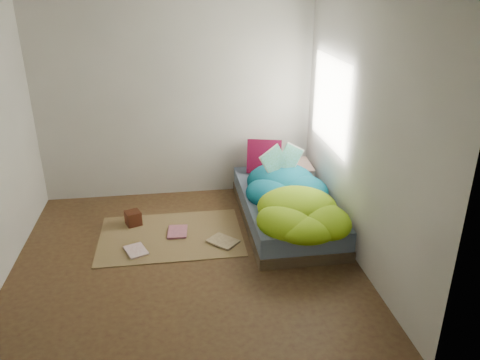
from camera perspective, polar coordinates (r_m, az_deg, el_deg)
The scene contains 12 objects.
ground at distance 4.94m, azimuth -6.57°, elevation -9.87°, with size 3.50×3.50×0.00m, color #432619.
room_walls at distance 4.28m, azimuth -7.40°, elevation 8.75°, with size 3.54×3.54×2.62m.
bed at distance 5.62m, azimuth 5.58°, elevation -3.47°, with size 1.00×2.00×0.34m.
duvet at distance 5.28m, azimuth 6.28°, elevation -1.22°, with size 0.96×1.84×0.34m, color #085E80, non-canonical shape.
rug at distance 5.40m, azimuth -8.41°, elevation -6.75°, with size 1.60×1.10×0.01m, color brown.
pillow_floral at distance 6.13m, azimuth 5.94°, elevation 1.30°, with size 0.59×0.37×0.13m, color beige.
pillow_magenta at distance 6.11m, azimuth 2.97°, elevation 2.88°, with size 0.44×0.14×0.44m, color #440427.
open_book at distance 5.55m, azimuth 5.22°, elevation 3.55°, with size 0.47×0.10×0.29m, color #297D35, non-canonical shape.
wooden_box at distance 5.68m, azimuth -12.90°, elevation -4.54°, with size 0.17×0.17×0.17m, color black.
floor_book_a at distance 5.14m, azimuth -13.64°, elevation -8.67°, with size 0.20×0.28×0.02m, color white.
floor_book_b at distance 5.44m, azimuth -8.80°, elevation -6.32°, with size 0.22×0.30×0.03m, color #D57B8A.
floor_book_c at distance 5.13m, azimuth -2.89°, elevation -8.02°, with size 0.23×0.32×0.02m, color #C5B481.
Camera 1 is at (-0.05, -4.14, 2.68)m, focal length 35.00 mm.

